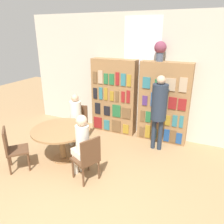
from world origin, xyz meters
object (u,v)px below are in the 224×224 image
(flower_vase, at_px, (160,49))
(seated_reader_left, at_px, (75,116))
(bookshelf_right, at_px, (164,103))
(chair_far_side, at_px, (88,157))
(chair_left_side, at_px, (79,122))
(chair_near_camera, at_px, (13,147))
(seated_reader_right, at_px, (81,143))
(reading_table, at_px, (61,134))
(bookshelf_left, at_px, (114,97))
(librarian_standing, at_px, (159,105))

(flower_vase, relative_size, seated_reader_left, 0.36)
(bookshelf_right, distance_m, chair_far_side, 2.36)
(flower_vase, bearing_deg, chair_left_side, -153.32)
(chair_near_camera, relative_size, seated_reader_left, 0.72)
(seated_reader_left, bearing_deg, bookshelf_right, -162.16)
(chair_near_camera, xyz_separation_m, seated_reader_right, (1.32, 0.37, 0.22))
(reading_table, xyz_separation_m, seated_reader_left, (-0.15, 0.74, 0.10))
(bookshelf_right, relative_size, flower_vase, 4.42)
(chair_far_side, bearing_deg, seated_reader_right, 90.00)
(bookshelf_left, height_order, chair_left_side, bookshelf_left)
(bookshelf_right, xyz_separation_m, chair_left_side, (-1.87, -0.85, -0.48))
(reading_table, xyz_separation_m, chair_left_side, (-0.18, 0.92, -0.11))
(flower_vase, xyz_separation_m, seated_reader_left, (-1.66, -1.03, -1.50))
(chair_left_side, xyz_separation_m, seated_reader_left, (0.04, -0.18, 0.20))
(reading_table, height_order, chair_near_camera, chair_near_camera)
(flower_vase, distance_m, chair_left_side, 2.55)
(seated_reader_left, bearing_deg, flower_vase, -159.45)
(flower_vase, distance_m, librarian_standing, 1.25)
(bookshelf_right, bearing_deg, chair_far_side, -111.31)
(flower_vase, relative_size, seated_reader_right, 0.35)
(reading_table, height_order, seated_reader_left, seated_reader_left)
(bookshelf_right, height_order, chair_near_camera, bookshelf_right)
(chair_near_camera, relative_size, seated_reader_right, 0.70)
(bookshelf_left, distance_m, chair_near_camera, 2.70)
(bookshelf_left, xyz_separation_m, chair_left_side, (-0.58, -0.85, -0.48))
(bookshelf_right, height_order, seated_reader_right, bookshelf_right)
(bookshelf_right, height_order, librarian_standing, bookshelf_right)
(flower_vase, bearing_deg, seated_reader_left, -148.22)
(bookshelf_right, relative_size, reading_table, 1.61)
(bookshelf_right, height_order, reading_table, bookshelf_right)
(chair_left_side, height_order, seated_reader_left, seated_reader_left)
(bookshelf_right, height_order, chair_far_side, bookshelf_right)
(librarian_standing, bearing_deg, flower_vase, 109.69)
(flower_vase, xyz_separation_m, chair_near_camera, (-2.15, -2.46, -1.71))
(bookshelf_right, relative_size, chair_left_side, 2.21)
(reading_table, height_order, chair_far_side, chair_far_side)
(chair_left_side, relative_size, seated_reader_left, 0.72)
(librarian_standing, bearing_deg, seated_reader_left, -164.19)
(reading_table, bearing_deg, seated_reader_left, 101.23)
(bookshelf_left, relative_size, chair_left_side, 2.21)
(bookshelf_left, height_order, seated_reader_right, bookshelf_left)
(chair_left_side, distance_m, seated_reader_right, 1.52)
(chair_left_side, bearing_deg, bookshelf_left, -135.63)
(bookshelf_right, xyz_separation_m, chair_near_camera, (-2.33, -2.45, -0.48))
(bookshelf_right, xyz_separation_m, flower_vase, (-0.18, 0.00, 1.23))
(chair_left_side, height_order, seated_reader_right, seated_reader_right)
(bookshelf_right, xyz_separation_m, seated_reader_right, (-1.01, -2.08, -0.26))
(chair_left_side, distance_m, librarian_standing, 1.99)
(bookshelf_left, distance_m, chair_left_side, 1.13)
(bookshelf_left, height_order, reading_table, bookshelf_left)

